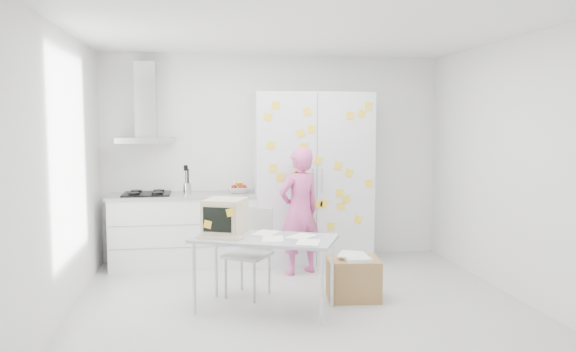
{
  "coord_description": "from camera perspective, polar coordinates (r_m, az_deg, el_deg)",
  "views": [
    {
      "loc": [
        -0.97,
        -5.45,
        1.83
      ],
      "look_at": [
        -0.03,
        0.61,
        1.23
      ],
      "focal_mm": 35.0,
      "sensor_mm": 36.0,
      "label": 1
    }
  ],
  "objects": [
    {
      "name": "chair",
      "position": [
        5.97,
        -3.78,
        -7.13
      ],
      "size": [
        0.57,
        0.57,
        0.92
      ],
      "rotation": [
        0.0,
        0.0,
        -0.59
      ],
      "color": "#AAA9A8",
      "rests_on": "ground"
    },
    {
      "name": "desk",
      "position": [
        5.53,
        -5.01,
        -5.1
      ],
      "size": [
        1.5,
        1.14,
        1.07
      ],
      "rotation": [
        0.0,
        0.0,
        -0.4
      ],
      "color": "#AEB5BA",
      "rests_on": "ground"
    },
    {
      "name": "ceiling",
      "position": [
        5.6,
        1.29,
        14.48
      ],
      "size": [
        4.5,
        4.0,
        0.02
      ],
      "primitive_type": "cube",
      "color": "white",
      "rests_on": "walls"
    },
    {
      "name": "floor",
      "position": [
        5.83,
        1.23,
        -12.85
      ],
      "size": [
        4.5,
        4.0,
        0.02
      ],
      "primitive_type": "cube",
      "color": "silver",
      "rests_on": "ground"
    },
    {
      "name": "range_hood",
      "position": [
        7.32,
        -14.24,
        6.38
      ],
      "size": [
        0.7,
        0.48,
        1.01
      ],
      "color": "silver",
      "rests_on": "walls"
    },
    {
      "name": "cardboard_box",
      "position": [
        5.93,
        6.66,
        -10.26
      ],
      "size": [
        0.57,
        0.48,
        0.46
      ],
      "rotation": [
        0.0,
        0.0,
        -0.11
      ],
      "color": "#9E7744",
      "rests_on": "ground"
    },
    {
      "name": "counter_run",
      "position": [
        7.28,
        -10.5,
        -5.31
      ],
      "size": [
        1.84,
        0.63,
        1.28
      ],
      "color": "white",
      "rests_on": "ground"
    },
    {
      "name": "walls",
      "position": [
        6.26,
        0.11,
        1.15
      ],
      "size": [
        4.52,
        4.01,
        2.7
      ],
      "color": "white",
      "rests_on": "ground"
    },
    {
      "name": "tall_cabinet",
      "position": [
        7.3,
        2.44,
        -0.2
      ],
      "size": [
        1.5,
        0.68,
        2.2
      ],
      "color": "silver",
      "rests_on": "ground"
    },
    {
      "name": "person",
      "position": [
        6.73,
        1.17,
        -3.58
      ],
      "size": [
        0.66,
        0.56,
        1.53
      ],
      "primitive_type": "imported",
      "rotation": [
        0.0,
        0.0,
        3.56
      ],
      "color": "#D45295",
      "rests_on": "ground"
    }
  ]
}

